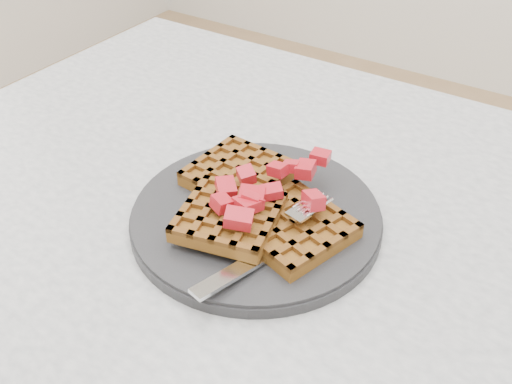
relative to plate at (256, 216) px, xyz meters
The scene contains 5 objects.
table 0.17m from the plate, ahead, with size 1.20×0.80×0.75m.
plate is the anchor object (origin of this frame).
waffles 0.02m from the plate, 87.49° to the right, with size 0.21×0.18×0.03m.
strawberry_pile 0.05m from the plate, behind, with size 0.15×0.15×0.02m, color maroon, non-canonical shape.
fork 0.07m from the plate, 41.10° to the right, with size 0.02×0.18×0.02m, color silver, non-canonical shape.
Camera 1 is at (0.13, -0.37, 1.14)m, focal length 40.00 mm.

